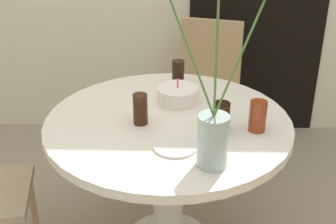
{
  "coord_description": "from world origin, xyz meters",
  "views": [
    {
      "loc": [
        0.04,
        -1.8,
        1.67
      ],
      "look_at": [
        0.0,
        0.0,
        0.75
      ],
      "focal_mm": 50.0,
      "sensor_mm": 36.0,
      "label": 1
    }
  ],
  "objects_px": {
    "chair_near_front": "(207,86)",
    "flower_vase": "(216,119)",
    "drink_glass_0": "(221,117)",
    "drink_glass_3": "(178,73)",
    "drink_glass_2": "(258,116)",
    "drink_glass_1": "(140,109)",
    "side_plate": "(175,146)",
    "birthday_cake": "(178,95)"
  },
  "relations": [
    {
      "from": "chair_near_front",
      "to": "flower_vase",
      "type": "relative_size",
      "value": 1.21
    },
    {
      "from": "drink_glass_0",
      "to": "flower_vase",
      "type": "bearing_deg",
      "value": -99.9
    },
    {
      "from": "chair_near_front",
      "to": "drink_glass_3",
      "type": "xyz_separation_m",
      "value": [
        -0.18,
        -0.5,
        0.29
      ]
    },
    {
      "from": "chair_near_front",
      "to": "drink_glass_3",
      "type": "relative_size",
      "value": 6.59
    },
    {
      "from": "drink_glass_2",
      "to": "drink_glass_1",
      "type": "bearing_deg",
      "value": 174.11
    },
    {
      "from": "flower_vase",
      "to": "drink_glass_2",
      "type": "height_order",
      "value": "flower_vase"
    },
    {
      "from": "drink_glass_0",
      "to": "drink_glass_1",
      "type": "xyz_separation_m",
      "value": [
        -0.34,
        0.06,
        0.0
      ]
    },
    {
      "from": "drink_glass_0",
      "to": "drink_glass_3",
      "type": "relative_size",
      "value": 0.95
    },
    {
      "from": "chair_near_front",
      "to": "drink_glass_3",
      "type": "height_order",
      "value": "chair_near_front"
    },
    {
      "from": "flower_vase",
      "to": "drink_glass_0",
      "type": "height_order",
      "value": "flower_vase"
    },
    {
      "from": "side_plate",
      "to": "drink_glass_2",
      "type": "height_order",
      "value": "drink_glass_2"
    },
    {
      "from": "drink_glass_3",
      "to": "side_plate",
      "type": "bearing_deg",
      "value": -90.74
    },
    {
      "from": "birthday_cake",
      "to": "drink_glass_2",
      "type": "height_order",
      "value": "drink_glass_2"
    },
    {
      "from": "drink_glass_0",
      "to": "drink_glass_2",
      "type": "relative_size",
      "value": 0.97
    },
    {
      "from": "side_plate",
      "to": "drink_glass_0",
      "type": "relative_size",
      "value": 1.38
    },
    {
      "from": "birthday_cake",
      "to": "drink_glass_0",
      "type": "relative_size",
      "value": 1.5
    },
    {
      "from": "drink_glass_3",
      "to": "drink_glass_0",
      "type": "bearing_deg",
      "value": -68.66
    },
    {
      "from": "birthday_cake",
      "to": "drink_glass_0",
      "type": "bearing_deg",
      "value": -56.17
    },
    {
      "from": "chair_near_front",
      "to": "side_plate",
      "type": "distance_m",
      "value": 1.14
    },
    {
      "from": "chair_near_front",
      "to": "side_plate",
      "type": "xyz_separation_m",
      "value": [
        -0.19,
        -1.1,
        0.23
      ]
    },
    {
      "from": "drink_glass_0",
      "to": "drink_glass_3",
      "type": "bearing_deg",
      "value": 111.34
    },
    {
      "from": "flower_vase",
      "to": "drink_glass_1",
      "type": "height_order",
      "value": "flower_vase"
    },
    {
      "from": "drink_glass_1",
      "to": "drink_glass_2",
      "type": "height_order",
      "value": "drink_glass_1"
    },
    {
      "from": "birthday_cake",
      "to": "drink_glass_1",
      "type": "bearing_deg",
      "value": -126.47
    },
    {
      "from": "flower_vase",
      "to": "drink_glass_1",
      "type": "distance_m",
      "value": 0.45
    },
    {
      "from": "chair_near_front",
      "to": "drink_glass_2",
      "type": "height_order",
      "value": "chair_near_front"
    },
    {
      "from": "flower_vase",
      "to": "drink_glass_1",
      "type": "relative_size",
      "value": 5.4
    },
    {
      "from": "drink_glass_1",
      "to": "drink_glass_2",
      "type": "relative_size",
      "value": 1.02
    },
    {
      "from": "birthday_cake",
      "to": "drink_glass_3",
      "type": "height_order",
      "value": "drink_glass_3"
    },
    {
      "from": "side_plate",
      "to": "birthday_cake",
      "type": "bearing_deg",
      "value": 89.11
    },
    {
      "from": "chair_near_front",
      "to": "drink_glass_1",
      "type": "relative_size",
      "value": 6.53
    },
    {
      "from": "drink_glass_2",
      "to": "side_plate",
      "type": "bearing_deg",
      "value": -156.67
    },
    {
      "from": "side_plate",
      "to": "drink_glass_3",
      "type": "distance_m",
      "value": 0.6
    },
    {
      "from": "birthday_cake",
      "to": "drink_glass_2",
      "type": "xyz_separation_m",
      "value": [
        0.33,
        -0.26,
        0.03
      ]
    },
    {
      "from": "drink_glass_0",
      "to": "drink_glass_1",
      "type": "bearing_deg",
      "value": 170.24
    },
    {
      "from": "chair_near_front",
      "to": "drink_glass_1",
      "type": "xyz_separation_m",
      "value": [
        -0.34,
        -0.91,
        0.29
      ]
    },
    {
      "from": "chair_near_front",
      "to": "drink_glass_2",
      "type": "relative_size",
      "value": 6.69
    },
    {
      "from": "drink_glass_1",
      "to": "drink_glass_3",
      "type": "bearing_deg",
      "value": 68.52
    },
    {
      "from": "flower_vase",
      "to": "drink_glass_3",
      "type": "relative_size",
      "value": 5.44
    },
    {
      "from": "drink_glass_1",
      "to": "drink_glass_2",
      "type": "distance_m",
      "value": 0.49
    },
    {
      "from": "drink_glass_1",
      "to": "drink_glass_3",
      "type": "relative_size",
      "value": 1.01
    },
    {
      "from": "birthday_cake",
      "to": "drink_glass_0",
      "type": "height_order",
      "value": "drink_glass_0"
    }
  ]
}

